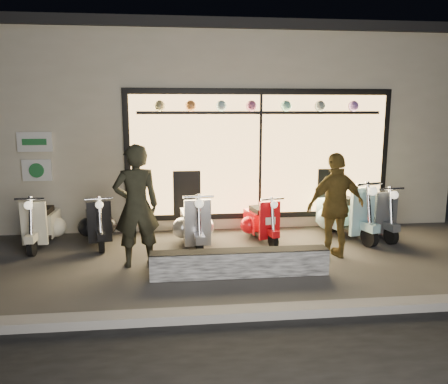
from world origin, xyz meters
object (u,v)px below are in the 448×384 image
(scooter_red, at_px, (260,221))
(scooter_silver, at_px, (194,224))
(graffiti_barrier, at_px, (240,263))
(man, at_px, (136,206))
(woman, at_px, (336,206))

(scooter_red, bearing_deg, scooter_silver, 179.68)
(graffiti_barrier, xyz_separation_m, man, (-1.55, 0.62, 0.77))
(scooter_red, relative_size, man, 0.63)
(graffiti_barrier, bearing_deg, man, 158.07)
(scooter_red, distance_m, man, 2.60)
(woman, bearing_deg, scooter_red, -60.51)
(graffiti_barrier, xyz_separation_m, woman, (1.70, 0.66, 0.69))
(graffiti_barrier, height_order, woman, woman)
(scooter_silver, xyz_separation_m, scooter_red, (1.27, 0.25, -0.05))
(scooter_red, bearing_deg, man, -162.43)
(scooter_silver, distance_m, man, 1.47)
(scooter_silver, height_order, scooter_red, scooter_silver)
(scooter_red, bearing_deg, woman, -60.78)
(man, bearing_deg, scooter_silver, -146.87)
(graffiti_barrier, distance_m, woman, 1.94)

